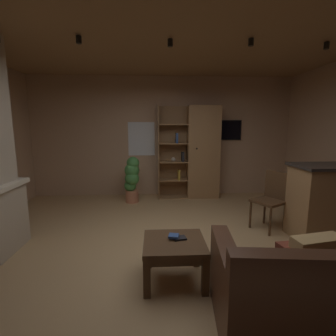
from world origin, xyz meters
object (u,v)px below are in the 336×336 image
at_px(bookshelf_cabinet, 199,153).
at_px(wall_mounted_tv, 224,130).
at_px(leather_couch, 320,296).
at_px(coffee_table, 174,249).
at_px(table_book_0, 180,238).
at_px(potted_floor_plant, 132,178).
at_px(dining_chair, 272,196).
at_px(table_book_1, 174,236).

xyz_separation_m(bookshelf_cabinet, wall_mounted_tv, (0.62, 0.21, 0.51)).
bearing_deg(leather_couch, coffee_table, 146.57).
bearing_deg(table_book_0, bookshelf_cabinet, 76.45).
bearing_deg(potted_floor_plant, wall_mounted_tv, 14.36).
relative_size(table_book_0, dining_chair, 0.14).
xyz_separation_m(leather_couch, coffee_table, (-1.10, 0.73, 0.05)).
bearing_deg(bookshelf_cabinet, table_book_0, -103.55).
height_order(table_book_0, dining_chair, dining_chair).
xyz_separation_m(potted_floor_plant, wall_mounted_tv, (2.13, 0.55, 1.01)).
bearing_deg(table_book_1, leather_couch, -35.17).
bearing_deg(table_book_0, potted_floor_plant, 105.20).
xyz_separation_m(table_book_0, wall_mounted_tv, (1.37, 3.34, 1.09)).
xyz_separation_m(leather_couch, table_book_0, (-1.04, 0.77, 0.15)).
relative_size(bookshelf_cabinet, potted_floor_plant, 2.11).
bearing_deg(table_book_0, leather_couch, -36.56).
bearing_deg(wall_mounted_tv, table_book_1, -113.28).
bearing_deg(dining_chair, potted_floor_plant, 146.56).
distance_m(leather_couch, potted_floor_plant, 4.00).
xyz_separation_m(bookshelf_cabinet, table_book_0, (-0.75, -3.13, -0.58)).
distance_m(leather_couch, table_book_1, 1.36).
relative_size(bookshelf_cabinet, leather_couch, 1.24).
distance_m(bookshelf_cabinet, potted_floor_plant, 1.63).
xyz_separation_m(coffee_table, table_book_0, (0.06, 0.04, 0.10)).
distance_m(bookshelf_cabinet, wall_mounted_tv, 0.83).
xyz_separation_m(bookshelf_cabinet, leather_couch, (0.28, -3.90, -0.73)).
bearing_deg(table_book_1, dining_chair, 36.76).
relative_size(table_book_1, dining_chair, 0.11).
height_order(leather_couch, table_book_0, leather_couch).
xyz_separation_m(bookshelf_cabinet, dining_chair, (0.84, -1.89, -0.50)).
height_order(bookshelf_cabinet, coffee_table, bookshelf_cabinet).
height_order(leather_couch, potted_floor_plant, potted_floor_plant).
relative_size(leather_couch, table_book_1, 15.88).
distance_m(bookshelf_cabinet, table_book_0, 3.27).
bearing_deg(potted_floor_plant, table_book_1, -76.01).
bearing_deg(dining_chair, table_book_1, -143.24).
bearing_deg(coffee_table, table_book_1, 92.73).
bearing_deg(wall_mounted_tv, potted_floor_plant, -165.64).
height_order(dining_chair, potted_floor_plant, potted_floor_plant).
bearing_deg(table_book_0, table_book_1, 173.61).
xyz_separation_m(table_book_1, potted_floor_plant, (-0.69, 2.79, 0.06)).
xyz_separation_m(table_book_1, wall_mounted_tv, (1.43, 3.33, 1.07)).
xyz_separation_m(coffee_table, table_book_1, (-0.00, 0.05, 0.12)).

